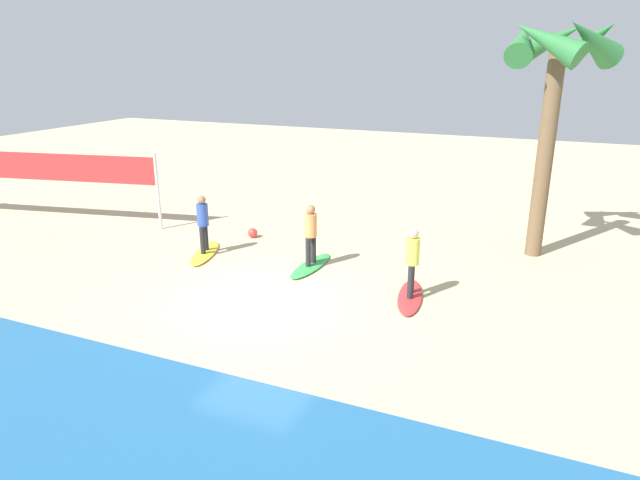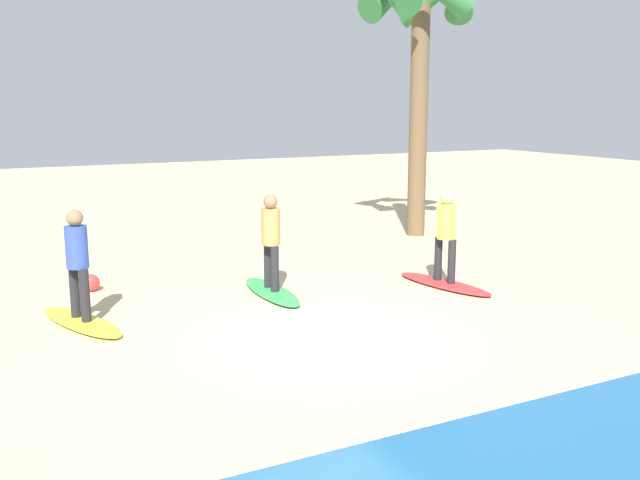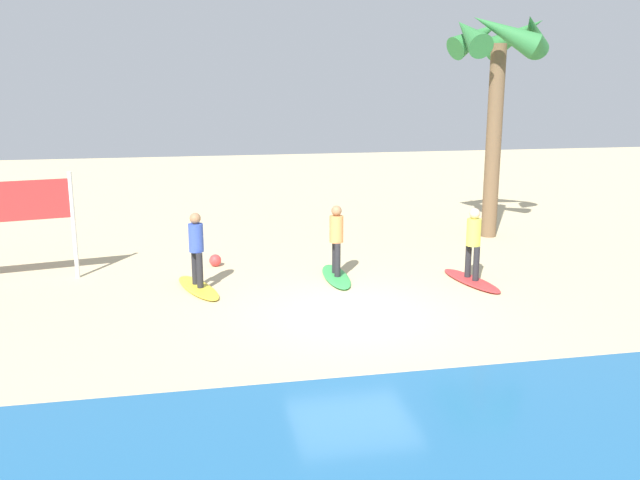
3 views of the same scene
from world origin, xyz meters
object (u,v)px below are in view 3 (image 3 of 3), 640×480
Objects in this scene: surfboard_yellow at (198,288)px; surfboard_red at (471,280)px; surfboard_green at (336,276)px; surfer_red at (473,238)px; surfer_yellow at (196,244)px; palm_tree at (499,56)px; beach_ball at (215,260)px; surfer_green at (336,235)px.

surfboard_red is at bearing 65.77° from surfboard_yellow.
surfboard_yellow is at bearing -82.79° from surfboard_green.
surfer_red is at bearing 74.73° from surfboard_green.
surfer_yellow is (6.16, -0.67, 0.00)m from surfer_red.
surfer_red is 1.00× the size of surfer_yellow.
beach_ball is (8.14, 1.81, -5.04)m from palm_tree.
surfboard_red is 6.97× the size of beach_ball.
surfer_green is at bearing 32.42° from palm_tree.
surfer_red reaches higher than surfboard_yellow.
surfer_green is 0.25× the size of palm_tree.
surfer_red is 3.27m from surfboard_green.
surfer_yellow reaches higher than surfboard_red.
palm_tree reaches higher than surfer_green.
surfboard_yellow is (6.16, -0.67, 0.00)m from surfboard_red.
surfer_yellow is (6.16, -0.67, 0.99)m from surfboard_red.
palm_tree reaches higher than surfer_yellow.
surfer_yellow is 10.26m from palm_tree.
surfboard_green is 3.36m from surfer_yellow.
surfboard_red is 3.27m from surfer_green.
surfboard_yellow is 1.28× the size of surfer_yellow.
beach_ball reaches higher than surfboard_yellow.
surfboard_green is 1.28× the size of surfer_yellow.
surfboard_green is (2.96, -0.94, -0.99)m from surfer_red.
beach_ball is (5.68, -2.58, 0.11)m from surfboard_red.
surfer_yellow is at bearing 75.98° from beach_ball.
surfboard_green is 6.97× the size of beach_ball.
surfer_red is at bearing 173.76° from surfer_yellow.
surfer_yellow is at bearing -0.00° from surfboard_yellow.
surfer_red is at bearing -126.93° from surfboard_red.
surfer_green is 3.36m from surfboard_yellow.
palm_tree is (-8.61, -3.71, 5.14)m from surfboard_yellow.
surfboard_yellow is at bearing 75.98° from beach_ball.
surfboard_yellow is (6.16, -0.67, -0.99)m from surfer_red.
surfboard_red is at bearing 155.62° from beach_ball.
surfboard_green is (2.96, -0.94, 0.00)m from surfboard_red.
surfer_red and surfer_yellow have the same top height.
surfboard_red and surfboard_green have the same top height.
surfer_green is (2.96, -0.94, 0.00)m from surfer_red.
beach_ball is at bearing 148.00° from surfboard_yellow.
surfboard_red is 1.28× the size of surfer_yellow.
surfer_green is (0.00, 0.00, 0.99)m from surfboard_green.
surfboard_red is 6.24m from beach_ball.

